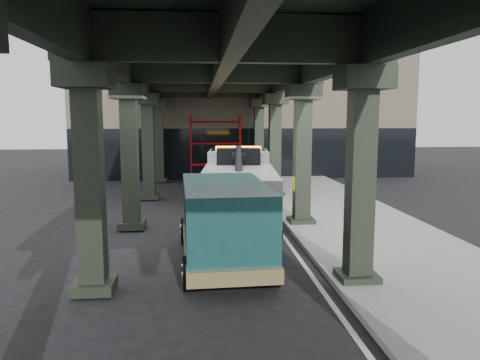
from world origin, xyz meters
TOP-DOWN VIEW (x-y plane):
  - ground at (0.00, 0.00)m, footprint 90.00×90.00m
  - sidewalk at (4.50, 2.00)m, footprint 5.00×40.00m
  - lane_stripe at (1.70, 2.00)m, footprint 0.12×38.00m
  - viaduct at (-0.40, 2.00)m, footprint 7.40×32.00m
  - building at (2.00, 20.00)m, footprint 22.00×10.00m
  - scaffolding at (0.00, 14.64)m, footprint 3.08×0.88m
  - tow_truck at (0.43, 3.03)m, footprint 3.13×8.87m
  - towed_van at (-0.42, -2.22)m, footprint 2.44×5.62m

SIDE VIEW (x-z plane):
  - ground at x=0.00m, z-range 0.00..0.00m
  - lane_stripe at x=1.70m, z-range 0.00..0.01m
  - sidewalk at x=4.50m, z-range 0.00..0.15m
  - towed_van at x=-0.42m, z-range 0.08..2.33m
  - tow_truck at x=0.43m, z-range -0.04..2.82m
  - scaffolding at x=0.00m, z-range 0.11..4.11m
  - building at x=2.00m, z-range 0.00..8.00m
  - viaduct at x=-0.40m, z-range 2.26..8.66m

